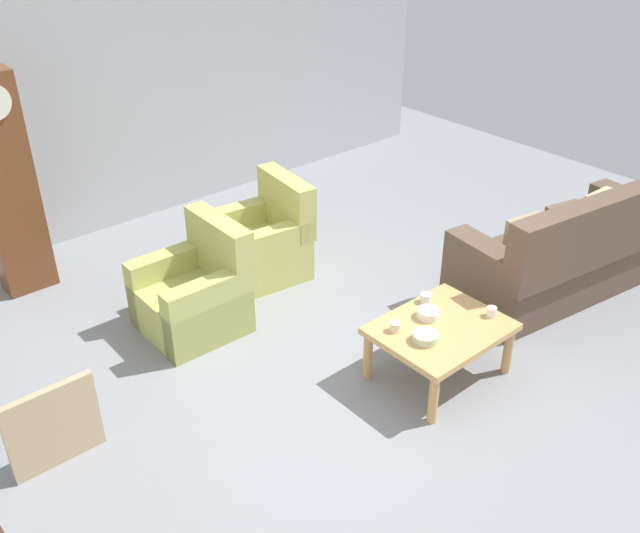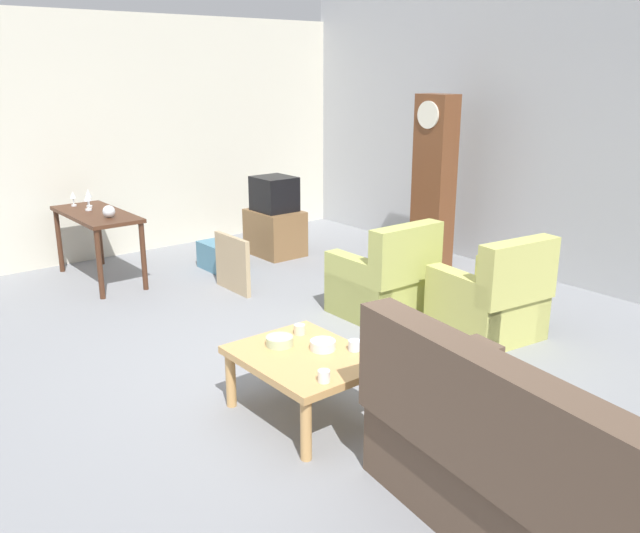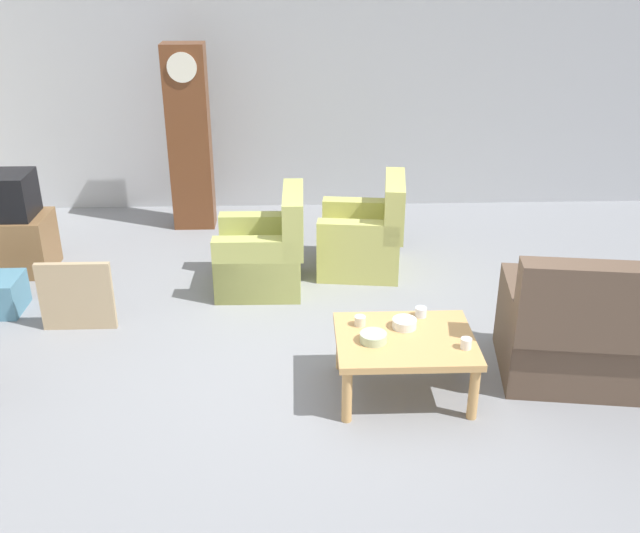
{
  "view_description": "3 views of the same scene",
  "coord_description": "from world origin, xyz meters",
  "px_view_note": "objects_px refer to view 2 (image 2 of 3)",
  "views": [
    {
      "loc": [
        -2.93,
        -3.02,
        3.41
      ],
      "look_at": [
        -0.01,
        0.37,
        0.8
      ],
      "focal_mm": 39.29,
      "sensor_mm": 36.0,
      "label": 1
    },
    {
      "loc": [
        3.7,
        -2.87,
        2.27
      ],
      "look_at": [
        -0.01,
        0.13,
        0.83
      ],
      "focal_mm": 37.4,
      "sensor_mm": 36.0,
      "label": 2
    },
    {
      "loc": [
        -0.25,
        -4.7,
        2.99
      ],
      "look_at": [
        -0.07,
        0.33,
        0.66
      ],
      "focal_mm": 40.54,
      "sensor_mm": 36.0,
      "label": 3
    }
  ],
  "objects_px": {
    "tv_stand_cabinet": "(275,232)",
    "cup_blue_rimmed": "(354,345)",
    "armchair_olive_near": "(384,284)",
    "coffee_table_wood": "(305,363)",
    "bowl_shallow_green": "(280,341)",
    "grandfather_clock": "(434,182)",
    "armchair_olive_far": "(491,303)",
    "wine_glass_tall": "(73,197)",
    "wine_glass_short": "(87,199)",
    "cup_white_porcelain": "(324,376)",
    "couch_floral": "(553,492)",
    "framed_picture_leaning": "(232,264)",
    "wine_glass_mid": "(88,195)",
    "storage_box_blue": "(221,255)",
    "console_table_dark": "(97,222)",
    "bowl_white_stacked": "(323,345)",
    "cup_cream_tall": "(300,329)",
    "tv_crt": "(274,194)",
    "glass_dome_cloche": "(109,211)"
  },
  "relations": [
    {
      "from": "tv_stand_cabinet",
      "to": "cup_blue_rimmed",
      "type": "relative_size",
      "value": 8.1
    },
    {
      "from": "armchair_olive_near",
      "to": "coffee_table_wood",
      "type": "distance_m",
      "value": 2.03
    },
    {
      "from": "coffee_table_wood",
      "to": "bowl_shallow_green",
      "type": "bearing_deg",
      "value": -168.76
    },
    {
      "from": "grandfather_clock",
      "to": "armchair_olive_far",
      "type": "bearing_deg",
      "value": -34.28
    },
    {
      "from": "cup_blue_rimmed",
      "to": "bowl_shallow_green",
      "type": "height_order",
      "value": "cup_blue_rimmed"
    },
    {
      "from": "wine_glass_tall",
      "to": "wine_glass_short",
      "type": "relative_size",
      "value": 0.85
    },
    {
      "from": "cup_white_porcelain",
      "to": "wine_glass_tall",
      "type": "bearing_deg",
      "value": 178.01
    },
    {
      "from": "couch_floral",
      "to": "cup_white_porcelain",
      "type": "distance_m",
      "value": 1.44
    },
    {
      "from": "framed_picture_leaning",
      "to": "wine_glass_tall",
      "type": "height_order",
      "value": "wine_glass_tall"
    },
    {
      "from": "coffee_table_wood",
      "to": "bowl_shallow_green",
      "type": "relative_size",
      "value": 5.15
    },
    {
      "from": "tv_stand_cabinet",
      "to": "cup_white_porcelain",
      "type": "relative_size",
      "value": 9.04
    },
    {
      "from": "wine_glass_tall",
      "to": "wine_glass_mid",
      "type": "relative_size",
      "value": 0.8
    },
    {
      "from": "armchair_olive_far",
      "to": "wine_glass_tall",
      "type": "xyz_separation_m",
      "value": [
        -4.17,
        -2.09,
        0.57
      ]
    },
    {
      "from": "armchair_olive_far",
      "to": "coffee_table_wood",
      "type": "distance_m",
      "value": 2.1
    },
    {
      "from": "grandfather_clock",
      "to": "storage_box_blue",
      "type": "relative_size",
      "value": 4.4
    },
    {
      "from": "wine_glass_mid",
      "to": "console_table_dark",
      "type": "bearing_deg",
      "value": -8.42
    },
    {
      "from": "bowl_shallow_green",
      "to": "bowl_white_stacked",
      "type": "bearing_deg",
      "value": 37.68
    },
    {
      "from": "grandfather_clock",
      "to": "cup_cream_tall",
      "type": "distance_m",
      "value": 3.53
    },
    {
      "from": "coffee_table_wood",
      "to": "wine_glass_mid",
      "type": "bearing_deg",
      "value": 178.38
    },
    {
      "from": "armchair_olive_far",
      "to": "bowl_white_stacked",
      "type": "distance_m",
      "value": 1.96
    },
    {
      "from": "tv_crt",
      "to": "glass_dome_cloche",
      "type": "height_order",
      "value": "tv_crt"
    },
    {
      "from": "wine_glass_mid",
      "to": "armchair_olive_far",
      "type": "bearing_deg",
      "value": 26.32
    },
    {
      "from": "wine_glass_tall",
      "to": "armchair_olive_near",
      "type": "bearing_deg",
      "value": 28.33
    },
    {
      "from": "wine_glass_short",
      "to": "tv_stand_cabinet",
      "type": "bearing_deg",
      "value": 77.21
    },
    {
      "from": "wine_glass_short",
      "to": "cup_blue_rimmed",
      "type": "bearing_deg",
      "value": 3.52
    },
    {
      "from": "console_table_dark",
      "to": "wine_glass_tall",
      "type": "relative_size",
      "value": 7.9
    },
    {
      "from": "bowl_white_stacked",
      "to": "cup_cream_tall",
      "type": "bearing_deg",
      "value": 172.58
    },
    {
      "from": "grandfather_clock",
      "to": "glass_dome_cloche",
      "type": "bearing_deg",
      "value": -115.93
    },
    {
      "from": "cup_blue_rimmed",
      "to": "cup_cream_tall",
      "type": "bearing_deg",
      "value": -165.68
    },
    {
      "from": "bowl_shallow_green",
      "to": "wine_glass_mid",
      "type": "bearing_deg",
      "value": 177.61
    },
    {
      "from": "grandfather_clock",
      "to": "bowl_white_stacked",
      "type": "bearing_deg",
      "value": -59.33
    },
    {
      "from": "grandfather_clock",
      "to": "storage_box_blue",
      "type": "height_order",
      "value": "grandfather_clock"
    },
    {
      "from": "cup_white_porcelain",
      "to": "console_table_dark",
      "type": "bearing_deg",
      "value": 176.89
    },
    {
      "from": "cup_cream_tall",
      "to": "armchair_olive_near",
      "type": "bearing_deg",
      "value": 115.3
    },
    {
      "from": "bowl_white_stacked",
      "to": "wine_glass_mid",
      "type": "distance_m",
      "value": 4.11
    },
    {
      "from": "armchair_olive_near",
      "to": "storage_box_blue",
      "type": "bearing_deg",
      "value": -170.12
    },
    {
      "from": "storage_box_blue",
      "to": "bowl_white_stacked",
      "type": "xyz_separation_m",
      "value": [
        3.36,
        -1.2,
        0.32
      ]
    },
    {
      "from": "wine_glass_short",
      "to": "framed_picture_leaning",
      "type": "bearing_deg",
      "value": 34.86
    },
    {
      "from": "armchair_olive_near",
      "to": "wine_glass_short",
      "type": "relative_size",
      "value": 4.78
    },
    {
      "from": "tv_crt",
      "to": "wine_glass_mid",
      "type": "height_order",
      "value": "tv_crt"
    },
    {
      "from": "cup_cream_tall",
      "to": "wine_glass_mid",
      "type": "height_order",
      "value": "wine_glass_mid"
    },
    {
      "from": "wine_glass_mid",
      "to": "coffee_table_wood",
      "type": "bearing_deg",
      "value": -1.62
    },
    {
      "from": "tv_crt",
      "to": "cup_white_porcelain",
      "type": "height_order",
      "value": "tv_crt"
    },
    {
      "from": "armchair_olive_far",
      "to": "cup_white_porcelain",
      "type": "height_order",
      "value": "armchair_olive_far"
    },
    {
      "from": "cup_cream_tall",
      "to": "wine_glass_short",
      "type": "relative_size",
      "value": 0.42
    },
    {
      "from": "armchair_olive_near",
      "to": "cup_cream_tall",
      "type": "height_order",
      "value": "armchair_olive_near"
    },
    {
      "from": "glass_dome_cloche",
      "to": "wine_glass_mid",
      "type": "bearing_deg",
      "value": 177.11
    },
    {
      "from": "console_table_dark",
      "to": "framed_picture_leaning",
      "type": "relative_size",
      "value": 2.17
    },
    {
      "from": "tv_stand_cabinet",
      "to": "tv_crt",
      "type": "relative_size",
      "value": 1.42
    },
    {
      "from": "cup_cream_tall",
      "to": "bowl_white_stacked",
      "type": "relative_size",
      "value": 0.47
    }
  ]
}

